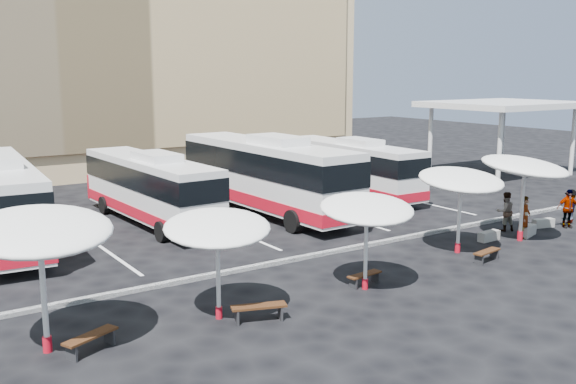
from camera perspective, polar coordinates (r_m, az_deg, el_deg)
ground at (r=24.92m, az=1.95°, el=-6.27°), size 120.00×120.00×0.00m
sandstone_building at (r=53.34m, az=-19.25°, el=15.84°), size 42.00×18.25×29.60m
service_canopy at (r=48.04m, az=18.60°, el=7.24°), size 10.00×8.00×5.20m
curb_divider at (r=25.29m, az=1.28°, el=-5.84°), size 34.00×0.25×0.15m
bay_lines at (r=31.53m, az=-6.59°, el=-2.72°), size 24.15×12.00×0.01m
bus_1 at (r=31.74m, az=-12.19°, el=0.52°), size 2.91×11.22×3.54m
bus_2 at (r=33.21m, az=-1.98°, el=1.72°), size 3.28×13.05×4.12m
bus_3 at (r=38.09m, az=5.52°, el=2.32°), size 2.75×11.01×3.48m
sunshade_0 at (r=17.45m, az=-21.25°, el=-3.24°), size 3.75×3.79×3.85m
sunshade_1 at (r=18.76m, az=-6.31°, el=-3.19°), size 4.05×4.07×3.27m
sunshade_2 at (r=21.37m, az=7.02°, el=-1.51°), size 4.03×4.05×3.27m
sunshade_3 at (r=26.49m, az=15.12°, el=1.02°), size 3.99×4.03×3.52m
sunshade_4 at (r=29.21m, az=20.30°, el=2.10°), size 4.78×4.81×3.82m
wood_bench_0 at (r=17.97m, az=-17.14°, el=-12.36°), size 1.59×1.00×0.48m
wood_bench_1 at (r=19.17m, az=-2.61°, el=-10.34°), size 1.69×0.96×0.50m
wood_bench_2 at (r=22.39m, az=6.82°, el=-7.45°), size 1.41×0.51×0.42m
wood_bench_3 at (r=26.08m, az=17.26°, el=-5.22°), size 1.47×0.61×0.44m
conc_bench_0 at (r=29.33m, az=17.43°, el=-3.75°), size 1.13×0.42×0.42m
conc_bench_1 at (r=30.72m, az=20.51°, el=-3.26°), size 1.29×0.75×0.46m
conc_bench_2 at (r=32.70m, az=21.74°, el=-2.58°), size 1.13×0.61×0.40m
passenger_0 at (r=30.18m, az=20.29°, el=-2.10°), size 0.80×0.66×1.88m
passenger_1 at (r=31.21m, az=18.81°, el=-1.66°), size 1.08×0.96×1.82m
passenger_2 at (r=32.93m, az=23.60°, el=-1.35°), size 1.16×0.88×1.83m
passenger_3 at (r=34.02m, az=23.80°, el=-1.17°), size 1.19×0.87×1.65m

